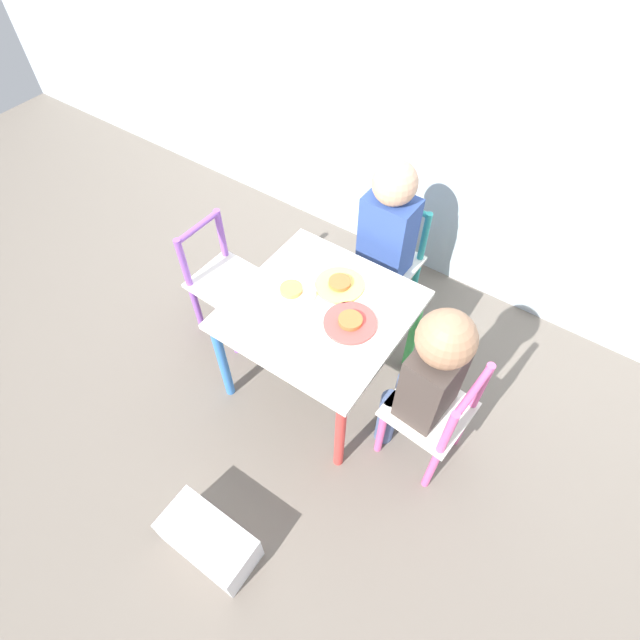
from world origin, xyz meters
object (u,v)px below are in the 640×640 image
chair_teal (388,264)px  plate_left (291,291)px  chair_purple (224,282)px  child_back (386,234)px  child_right (429,374)px  chair_pink (433,416)px  kids_table (320,319)px  plate_right (350,322)px  storage_bin (209,540)px  plate_back (340,284)px

chair_teal → plate_left: (-0.14, -0.50, 0.20)m
chair_purple → child_back: child_back is taller
child_right → plate_left: 0.57m
chair_pink → kids_table: bearing=-90.0°
chair_pink → child_back: bearing=-129.7°
child_back → plate_right: bearing=-74.2°
chair_purple → kids_table: bearing=-90.0°
chair_purple → storage_bin: bearing=-141.1°
chair_purple → plate_right: bearing=-89.6°
chair_teal → plate_right: bearing=-76.0°
kids_table → plate_back: bearing=90.0°
chair_teal → plate_left: size_ratio=2.98×
chair_pink → child_right: child_right is taller
child_back → plate_left: 0.46m
kids_table → plate_left: size_ratio=3.32×
plate_left → storage_bin: (0.21, -0.76, -0.39)m
storage_bin → chair_teal: bearing=93.2°
chair_pink → plate_back: chair_pink is taller
plate_left → chair_pink: bearing=-4.0°
plate_right → storage_bin: size_ratio=0.58×
child_back → chair_purple: bearing=-139.1°
child_right → child_back: bearing=-133.1°
plate_left → child_back: bearing=73.1°
plate_right → child_right: bearing=-7.0°
child_right → plate_left: (-0.57, 0.04, -0.00)m
kids_table → plate_left: bearing=180.0°
child_right → plate_back: bearing=-105.3°
plate_back → plate_left: 0.18m
plate_right → plate_left: (-0.25, 0.00, 0.00)m
kids_table → storage_bin: (0.08, -0.76, -0.32)m
chair_pink → plate_left: (-0.62, 0.04, 0.20)m
chair_purple → child_back: (0.51, 0.42, 0.21)m
storage_bin → plate_left: bearing=105.2°
kids_table → plate_back: size_ratio=3.36×
kids_table → storage_bin: size_ratio=1.88×
storage_bin → chair_pink: bearing=59.6°
child_right → plate_left: bearing=-88.9°
chair_teal → storage_bin: size_ratio=1.68×
plate_back → plate_left: size_ratio=0.99×
chair_pink → plate_right: size_ratio=2.90×
chair_purple → child_back: 0.70m
chair_purple → child_right: bearing=-91.4°
chair_purple → child_right: size_ratio=0.70×
kids_table → plate_left: (-0.12, 0.00, 0.07)m
chair_pink → child_right: bearing=-90.0°
plate_right → chair_pink: bearing=-6.7°
plate_back → storage_bin: (0.08, -0.88, -0.39)m
plate_right → plate_left: bearing=180.0°
chair_pink → chair_teal: (-0.49, 0.55, 0.00)m
chair_purple → plate_right: (0.63, -0.02, 0.20)m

